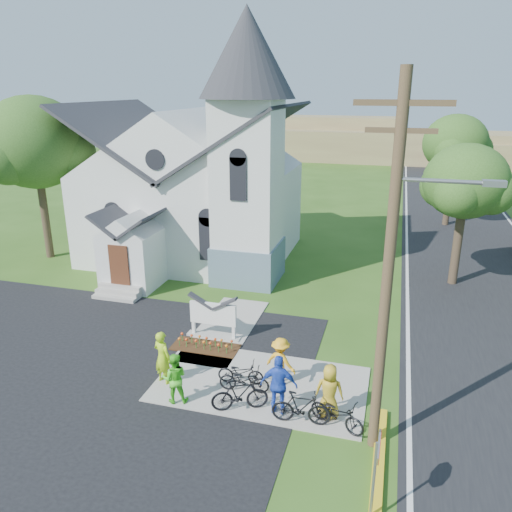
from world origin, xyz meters
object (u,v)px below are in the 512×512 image
(bike_2, at_px, (244,380))
(bike_4, at_px, (337,414))
(stop_sign, at_px, (377,459))
(church_sign, at_px, (213,314))
(bike_0, at_px, (241,372))
(utility_pole, at_px, (391,264))
(bike_3, at_px, (301,408))
(cyclist_1, at_px, (175,378))
(cyclist_4, at_px, (329,391))
(cyclist_2, at_px, (279,385))
(bike_1, at_px, (240,395))
(cyclist_3, at_px, (281,362))
(cyclist_0, at_px, (162,357))

(bike_2, xyz_separation_m, bike_4, (3.14, -1.00, 0.03))
(stop_sign, bearing_deg, bike_4, 111.12)
(church_sign, xyz_separation_m, bike_2, (2.29, -3.29, -0.54))
(bike_0, relative_size, bike_4, 0.88)
(utility_pole, relative_size, bike_2, 6.02)
(bike_0, bearing_deg, church_sign, 28.79)
(bike_3, height_order, bike_4, bike_3)
(cyclist_1, xyz_separation_m, cyclist_4, (4.78, 0.54, 0.04))
(cyclist_2, bearing_deg, bike_3, 152.86)
(cyclist_1, height_order, cyclist_4, cyclist_4)
(bike_4, bearing_deg, bike_3, 119.18)
(church_sign, xyz_separation_m, utility_pole, (6.56, -4.70, 4.38))
(bike_1, height_order, bike_2, bike_1)
(utility_pole, relative_size, bike_4, 5.67)
(cyclist_3, bearing_deg, bike_2, 54.96)
(cyclist_4, bearing_deg, cyclist_1, 4.05)
(bike_3, height_order, cyclist_4, cyclist_4)
(utility_pole, relative_size, cyclist_0, 5.35)
(cyclist_1, bearing_deg, cyclist_2, 167.13)
(utility_pole, height_order, bike_0, utility_pole)
(cyclist_2, bearing_deg, bike_2, -33.01)
(cyclist_3, height_order, bike_3, cyclist_3)
(bike_1, xyz_separation_m, cyclist_3, (0.88, 1.72, 0.31))
(utility_pole, height_order, cyclist_2, utility_pole)
(bike_3, bearing_deg, cyclist_3, 24.90)
(cyclist_0, relative_size, cyclist_2, 0.96)
(utility_pole, height_order, cyclist_1, utility_pole)
(bike_1, bearing_deg, cyclist_1, 69.64)
(cyclist_0, height_order, bike_2, cyclist_0)
(cyclist_0, height_order, bike_0, cyclist_0)
(utility_pole, height_order, cyclist_3, utility_pole)
(bike_2, bearing_deg, bike_3, -123.34)
(church_sign, xyz_separation_m, bike_3, (4.39, -4.40, -0.45))
(church_sign, height_order, cyclist_1, cyclist_1)
(church_sign, distance_m, stop_sign, 9.97)
(cyclist_0, bearing_deg, cyclist_4, -163.91)
(cyclist_0, distance_m, cyclist_3, 3.94)
(bike_4, bearing_deg, utility_pole, -86.35)
(bike_3, bearing_deg, cyclist_0, 74.52)
(church_sign, xyz_separation_m, cyclist_4, (5.13, -3.85, -0.10))
(utility_pole, bearing_deg, bike_1, 173.99)
(cyclist_3, bearing_deg, cyclist_4, 163.32)
(bike_3, bearing_deg, bike_0, 51.88)
(stop_sign, relative_size, bike_4, 1.41)
(cyclist_2, distance_m, bike_2, 1.63)
(cyclist_1, xyz_separation_m, cyclist_3, (2.98, 1.85, 0.01))
(cyclist_0, distance_m, bike_2, 2.84)
(bike_1, height_order, cyclist_3, cyclist_3)
(church_sign, relative_size, bike_1, 1.24)
(bike_3, bearing_deg, utility_pole, -102.75)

